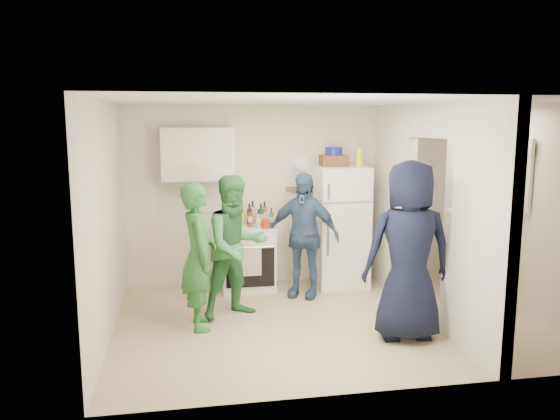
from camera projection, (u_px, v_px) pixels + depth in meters
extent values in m
plane|color=tan|center=(327.00, 321.00, 6.32)|extent=(4.80, 4.80, 0.00)
plane|color=silver|center=(297.00, 194.00, 7.77)|extent=(4.80, 0.00, 4.80)
plane|color=silver|center=(382.00, 249.00, 4.47)|extent=(4.80, 0.00, 4.80)
plane|color=silver|center=(106.00, 221.00, 5.71)|extent=(0.00, 3.40, 3.40)
plane|color=silver|center=(522.00, 209.00, 6.53)|extent=(0.00, 3.40, 3.40)
plane|color=white|center=(330.00, 101.00, 5.92)|extent=(4.80, 4.80, 0.00)
cube|color=silver|center=(393.00, 198.00, 7.39)|extent=(0.12, 1.20, 2.50)
cube|color=silver|center=(478.00, 230.00, 5.25)|extent=(0.12, 1.20, 2.50)
cube|color=silver|center=(432.00, 120.00, 6.15)|extent=(0.12, 1.00, 0.40)
cube|color=white|center=(248.00, 258.00, 7.45)|extent=(0.74, 0.61, 0.88)
cube|color=silver|center=(197.00, 154.00, 7.26)|extent=(0.95, 0.34, 0.70)
cube|color=white|center=(340.00, 226.00, 7.58)|extent=(0.69, 0.67, 1.67)
cube|color=brown|center=(334.00, 161.00, 7.46)|extent=(0.35, 0.25, 0.15)
cylinder|color=#151691|center=(334.00, 151.00, 7.44)|extent=(0.24, 0.24, 0.11)
cylinder|color=#FFF215|center=(360.00, 157.00, 7.36)|extent=(0.09, 0.09, 0.25)
cylinder|color=white|center=(301.00, 163.00, 7.69)|extent=(0.22, 0.02, 0.22)
cube|color=olive|center=(298.00, 188.00, 7.71)|extent=(0.35, 0.08, 0.03)
cube|color=black|center=(513.00, 174.00, 6.65)|extent=(0.03, 0.70, 0.80)
cube|color=white|center=(512.00, 174.00, 6.65)|extent=(0.04, 0.76, 0.86)
cube|color=white|center=(512.00, 145.00, 6.59)|extent=(0.04, 0.82, 0.18)
cylinder|color=yellow|center=(240.00, 220.00, 7.13)|extent=(0.09, 0.09, 0.25)
cylinder|color=red|center=(266.00, 224.00, 7.21)|extent=(0.09, 0.09, 0.12)
imported|color=#2B6C37|center=(199.00, 256.00, 6.00)|extent=(0.44, 0.63, 1.64)
imported|color=#388041|center=(236.00, 247.00, 6.36)|extent=(1.00, 0.90, 1.67)
imported|color=#364D77|center=(303.00, 235.00, 7.10)|extent=(1.03, 0.82, 1.64)
imported|color=black|center=(409.00, 251.00, 5.68)|extent=(0.97, 0.67, 1.90)
imported|color=black|center=(475.00, 231.00, 6.98)|extent=(1.00, 1.31, 1.80)
cylinder|color=brown|center=(227.00, 216.00, 7.42)|extent=(0.06, 0.06, 0.25)
cylinder|color=#1B3F15|center=(234.00, 217.00, 7.24)|extent=(0.07, 0.07, 0.30)
cylinder|color=silver|center=(240.00, 215.00, 7.48)|extent=(0.07, 0.07, 0.25)
cylinder|color=brown|center=(250.00, 217.00, 7.30)|extent=(0.06, 0.06, 0.27)
cylinder|color=#AFB9C2|center=(253.00, 212.00, 7.54)|extent=(0.08, 0.08, 0.32)
cylinder|color=#163E20|center=(261.00, 215.00, 7.39)|extent=(0.08, 0.08, 0.31)
cylinder|color=olive|center=(265.00, 213.00, 7.55)|extent=(0.08, 0.08, 0.31)
cylinder|color=#A3A8AF|center=(225.00, 217.00, 7.20)|extent=(0.07, 0.07, 0.30)
cylinder|color=#5B1A0F|center=(249.00, 214.00, 7.45)|extent=(0.07, 0.07, 0.29)
cylinder|color=#246823|center=(271.00, 217.00, 7.30)|extent=(0.06, 0.06, 0.26)
cylinder|color=#9E6224|center=(231.00, 217.00, 7.38)|extent=(0.07, 0.07, 0.24)
cylinder|color=#98A2A7|center=(259.00, 219.00, 7.26)|extent=(0.08, 0.08, 0.25)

